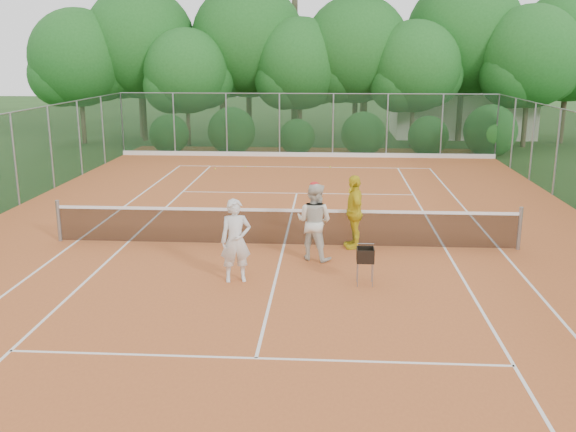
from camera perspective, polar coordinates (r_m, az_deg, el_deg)
The scene contains 14 objects.
ground at distance 16.61m, azimuth -0.36°, elevation -2.66°, with size 120.00×120.00×0.00m, color #204117.
clay_court at distance 16.61m, azimuth -0.36°, elevation -2.63°, with size 18.00×36.00×0.02m, color #B65C2A.
club_building at distance 40.76m, azimuth 15.03°, elevation 9.02°, with size 8.00×5.00×3.00m, color beige.
tennis_net at distance 16.46m, azimuth -0.36°, elevation -0.89°, with size 11.97×0.10×1.10m.
player_white at distance 13.80m, azimuth -4.66°, elevation -2.20°, with size 0.66×0.43×1.82m, color silver.
player_center_grp at distance 15.25m, azimuth 2.33°, elevation -0.47°, with size 1.11×1.01×1.90m.
player_yellow at distance 16.25m, azimuth 5.88°, elevation 0.39°, with size 1.10×0.46×1.87m, color yellow.
ball_hopper at distance 13.72m, azimuth 6.89°, elevation -3.53°, with size 0.35×0.35×0.81m.
stray_ball_a at distance 27.79m, azimuth -6.49°, elevation 4.21°, with size 0.07×0.07×0.07m, color yellow.
stray_ball_b at distance 28.15m, azimuth -3.82°, elevation 4.40°, with size 0.07×0.07×0.07m, color #B3C72E.
stray_ball_c at distance 28.09m, azimuth 3.77°, elevation 4.38°, with size 0.07×0.07×0.07m, color gold.
court_markings at distance 16.60m, azimuth -0.36°, elevation -2.59°, with size 11.03×23.83×0.01m.
fence_back at distance 31.06m, azimuth 1.62°, elevation 8.07°, with size 18.07×0.07×3.00m.
tropical_treeline at distance 36.08m, azimuth 4.34°, elevation 14.60°, with size 32.10×8.49×15.03m.
Camera 1 is at (1.14, -15.86, 4.80)m, focal length 40.00 mm.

